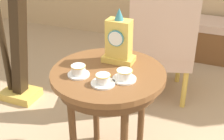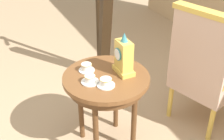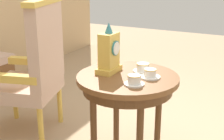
# 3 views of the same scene
# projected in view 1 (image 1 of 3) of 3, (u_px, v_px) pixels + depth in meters

# --- Properties ---
(side_table) EXTENTS (0.67, 0.67, 0.69)m
(side_table) POSITION_uv_depth(u_px,v_px,m) (108.00, 84.00, 1.78)
(side_table) COLOR brown
(side_table) RESTS_ON ground
(teacup_left) EXTENTS (0.12, 0.12, 0.06)m
(teacup_left) POSITION_uv_depth(u_px,v_px,m) (78.00, 71.00, 1.69)
(teacup_left) COLOR white
(teacup_left) RESTS_ON side_table
(teacup_right) EXTENTS (0.13, 0.13, 0.06)m
(teacup_right) POSITION_uv_depth(u_px,v_px,m) (103.00, 80.00, 1.61)
(teacup_right) COLOR white
(teacup_right) RESTS_ON side_table
(teacup_center) EXTENTS (0.13, 0.13, 0.06)m
(teacup_center) POSITION_uv_depth(u_px,v_px,m) (124.00, 75.00, 1.65)
(teacup_center) COLOR white
(teacup_center) RESTS_ON side_table
(mantel_clock) EXTENTS (0.19, 0.11, 0.34)m
(mantel_clock) POSITION_uv_depth(u_px,v_px,m) (119.00, 41.00, 1.79)
(mantel_clock) COLOR gold
(mantel_clock) RESTS_ON side_table
(armchair) EXTENTS (0.67, 0.67, 1.14)m
(armchair) POSITION_uv_depth(u_px,v_px,m) (161.00, 37.00, 2.48)
(armchair) COLOR #CCA893
(armchair) RESTS_ON ground
(harp) EXTENTS (0.40, 0.24, 1.72)m
(harp) POSITION_uv_depth(u_px,v_px,m) (13.00, 26.00, 2.43)
(harp) COLOR gold
(harp) RESTS_ON ground
(window_bench) EXTENTS (0.94, 0.40, 0.44)m
(window_bench) POSITION_uv_depth(u_px,v_px,m) (197.00, 38.00, 3.46)
(window_bench) COLOR #CCA893
(window_bench) RESTS_ON ground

